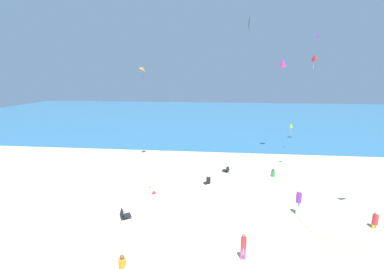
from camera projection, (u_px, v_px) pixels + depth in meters
The scene contains 18 objects.
ground_plane at pixel (193, 186), 22.37m from camera, with size 120.00×120.00×0.00m, color beige.
ocean_water at pixel (212, 116), 61.59m from camera, with size 120.00×60.00×0.05m, color teal.
dune_mound at pixel (384, 225), 16.59m from camera, with size 10.21×7.15×1.21m, color beige.
beach_chair_far_right at pixel (124, 214), 17.33m from camera, with size 0.88×0.85×0.63m.
beach_chair_near_camera at pixel (226, 170), 25.67m from camera, with size 0.81×0.74×0.55m.
person_0 at pixel (123, 264), 12.79m from camera, with size 0.61×0.37×0.75m.
person_1 at pixel (208, 180), 22.92m from camera, with size 0.67×0.60×0.76m.
person_3 at pixel (151, 191), 20.89m from camera, with size 0.64×0.49×0.72m.
person_4 at pixel (244, 245), 13.35m from camera, with size 0.30×0.30×1.40m.
person_5 at pixel (273, 173), 24.57m from camera, with size 0.42×0.64×0.74m.
person_6 at pixel (375, 222), 15.26m from camera, with size 0.43×0.43×1.55m.
person_8 at pixel (299, 200), 17.71m from camera, with size 0.48×0.48×1.74m.
kite_orange at pixel (143, 69), 27.26m from camera, with size 0.72×0.85×1.29m.
kite_purple at pixel (318, 37), 27.41m from camera, with size 0.40×0.38×1.49m.
kite_black at pixel (249, 21), 23.73m from camera, with size 0.11×0.87×1.23m.
kite_lime at pixel (291, 126), 26.62m from camera, with size 0.52×0.49×1.07m.
kite_magenta at pixel (283, 62), 30.44m from camera, with size 0.94×1.17×1.50m.
kite_red at pixel (314, 57), 33.75m from camera, with size 0.96×1.15×1.95m.
Camera 1 is at (2.17, -10.81, 9.03)m, focal length 25.21 mm.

